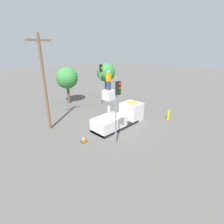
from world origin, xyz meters
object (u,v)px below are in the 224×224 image
(bucket_truck, at_px, (119,118))
(fire_hydrant, at_px, (168,115))
(traffic_light_across, at_px, (101,76))
(worker, at_px, (109,81))
(traffic_cone_rear, at_px, (84,139))
(traffic_light_pole, at_px, (117,100))
(tree_right_bg, at_px, (67,78))
(tree_left_bg, at_px, (106,73))
(utility_pole, at_px, (44,81))

(bucket_truck, xyz_separation_m, fire_hydrant, (5.10, -2.95, -0.29))
(traffic_light_across, relative_size, fire_hydrant, 5.05)
(worker, xyz_separation_m, traffic_light_across, (5.19, 6.75, -0.88))
(fire_hydrant, height_order, traffic_cone_rear, fire_hydrant)
(traffic_light_pole, xyz_separation_m, fire_hydrant, (8.17, -0.48, -3.38))
(traffic_light_across, xyz_separation_m, tree_right_bg, (-3.00, 3.76, -0.38))
(bucket_truck, height_order, tree_right_bg, tree_right_bg)
(tree_left_bg, distance_m, tree_right_bg, 5.93)
(traffic_light_pole, relative_size, traffic_cone_rear, 9.56)
(traffic_light_across, distance_m, fire_hydrant, 10.41)
(traffic_cone_rear, distance_m, tree_right_bg, 12.34)
(traffic_light_across, xyz_separation_m, fire_hydrant, (1.47, -9.69, -3.50))
(traffic_light_across, distance_m, tree_right_bg, 4.83)
(fire_hydrant, relative_size, tree_right_bg, 0.22)
(fire_hydrant, bearing_deg, tree_right_bg, 108.36)
(bucket_truck, height_order, traffic_light_pole, traffic_light_pole)
(bucket_truck, distance_m, traffic_light_pole, 5.00)
(traffic_light_across, xyz_separation_m, tree_left_bg, (2.49, 1.56, 0.01))
(traffic_cone_rear, bearing_deg, tree_left_bg, 37.57)
(traffic_light_pole, height_order, traffic_light_across, traffic_light_across)
(fire_hydrant, distance_m, utility_pole, 13.64)
(fire_hydrant, bearing_deg, bucket_truck, 150.00)
(utility_pole, bearing_deg, fire_hydrant, -35.27)
(traffic_light_pole, bearing_deg, fire_hydrant, -3.36)
(tree_right_bg, bearing_deg, worker, -101.76)
(fire_hydrant, xyz_separation_m, utility_pole, (-10.58, 7.48, 4.25))
(traffic_light_pole, height_order, utility_pole, utility_pole)
(bucket_truck, relative_size, traffic_light_pole, 1.11)
(worker, bearing_deg, traffic_cone_rear, -178.98)
(traffic_cone_rear, height_order, utility_pole, utility_pole)
(bucket_truck, distance_m, tree_left_bg, 10.82)
(traffic_light_pole, bearing_deg, traffic_light_across, 53.98)
(worker, distance_m, utility_pole, 6.00)
(traffic_light_pole, bearing_deg, traffic_cone_rear, 124.95)
(worker, xyz_separation_m, fire_hydrant, (6.65, -2.95, -4.39))
(bucket_truck, xyz_separation_m, worker, (-1.55, 0.00, 4.10))
(bucket_truck, bearing_deg, utility_pole, 140.37)
(worker, relative_size, fire_hydrant, 1.53)
(worker, height_order, tree_left_bg, worker)
(traffic_light_pole, xyz_separation_m, tree_left_bg, (9.19, 10.78, 0.14))
(worker, relative_size, traffic_light_pole, 0.31)
(traffic_light_pole, distance_m, traffic_cone_rear, 4.69)
(worker, xyz_separation_m, tree_right_bg, (2.19, 10.51, -1.27))
(worker, distance_m, traffic_light_across, 8.56)
(bucket_truck, distance_m, tree_right_bg, 10.90)
(traffic_light_pole, xyz_separation_m, utility_pole, (-2.41, 7.00, 0.88))
(traffic_light_across, xyz_separation_m, traffic_cone_rear, (-8.38, -6.80, -3.79))
(traffic_light_across, height_order, traffic_cone_rear, traffic_light_across)
(fire_hydrant, bearing_deg, worker, 156.12)
(worker, distance_m, tree_left_bg, 11.35)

